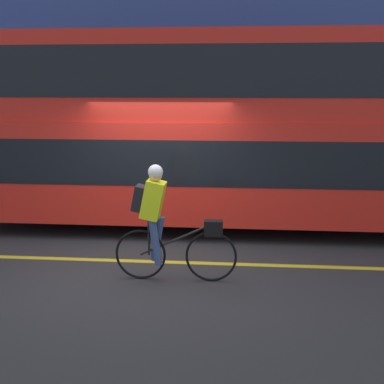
{
  "coord_description": "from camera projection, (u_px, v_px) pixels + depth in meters",
  "views": [
    {
      "loc": [
        1.44,
        -7.89,
        2.8
      ],
      "look_at": [
        0.6,
        0.8,
        1.03
      ],
      "focal_mm": 50.0,
      "sensor_mm": 36.0,
      "label": 1
    }
  ],
  "objects": [
    {
      "name": "bus",
      "position": [
        210.0,
        122.0,
        10.34
      ],
      "size": [
        9.28,
        2.59,
        3.73
      ],
      "color": "black",
      "rests_on": "ground_plane"
    },
    {
      "name": "cyclist_on_bike",
      "position": [
        163.0,
        219.0,
        7.6
      ],
      "size": [
        1.77,
        0.32,
        1.69
      ],
      "color": "black",
      "rests_on": "ground_plane"
    },
    {
      "name": "sidewalk_curb",
      "position": [
        186.0,
        193.0,
        13.72
      ],
      "size": [
        60.0,
        2.18,
        0.1
      ],
      "color": "gray",
      "rests_on": "ground_plane"
    },
    {
      "name": "building_facade",
      "position": [
        191.0,
        56.0,
        14.24
      ],
      "size": [
        60.0,
        0.3,
        7.05
      ],
      "color": "#33478C",
      "rests_on": "ground_plane"
    },
    {
      "name": "ground_plane",
      "position": [
        149.0,
        265.0,
        8.39
      ],
      "size": [
        80.0,
        80.0,
        0.0
      ],
      "primitive_type": "plane",
      "color": "#2D2D30"
    },
    {
      "name": "road_center_line",
      "position": [
        151.0,
        261.0,
        8.56
      ],
      "size": [
        50.0,
        0.14,
        0.01
      ],
      "primitive_type": "cube",
      "color": "yellow",
      "rests_on": "ground_plane"
    }
  ]
}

